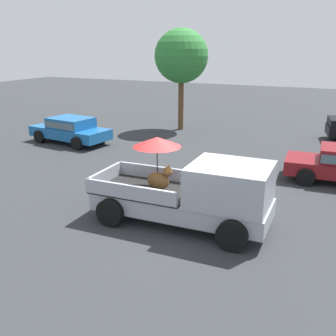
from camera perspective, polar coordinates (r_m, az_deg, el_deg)
ground_plane at (r=11.42m, az=1.89°, el=-7.90°), size 80.00×80.00×0.00m
pickup_truck_main at (r=10.90m, az=4.10°, el=-3.56°), size 5.09×2.34×2.40m
parked_sedan_far at (r=20.91m, az=-14.04°, el=5.57°), size 4.49×2.39×1.33m
tree_by_lot at (r=23.31m, az=1.96°, el=15.96°), size 3.09×3.09×5.83m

